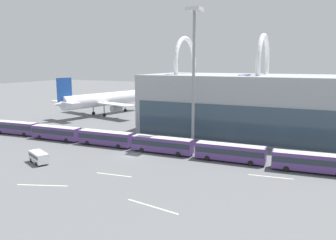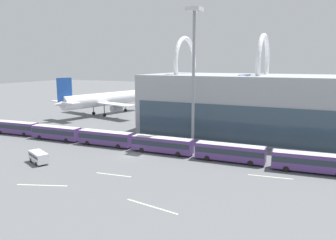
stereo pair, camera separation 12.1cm
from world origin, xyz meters
TOP-DOWN VIEW (x-y plane):
  - ground_plane at (0.00, 0.00)m, footprint 440.00×440.00m
  - airliner_at_gate_near at (-35.31, 37.33)m, footprint 31.90×35.74m
  - airliner_at_gate_far at (18.59, 40.73)m, footprint 34.09×38.30m
  - shuttle_bus_0 at (-36.40, 3.90)m, footprint 12.71×3.57m
  - shuttle_bus_1 at (-22.76, 3.68)m, footprint 12.64×3.11m
  - shuttle_bus_2 at (-9.12, 4.07)m, footprint 12.65×3.15m
  - shuttle_bus_3 at (4.52, 4.03)m, footprint 12.64×3.08m
  - shuttle_bus_4 at (18.16, 4.17)m, footprint 12.64×3.11m
  - shuttle_bus_5 at (31.80, 3.98)m, footprint 12.72×3.62m
  - service_van_foreground at (-12.48, -11.30)m, footprint 5.27×3.78m
  - floodlight_mast at (7.90, 12.14)m, footprint 2.98×2.98m
  - lane_stripe_0 at (3.19, -10.79)m, footprint 6.20×0.96m
  - lane_stripe_1 at (26.05, -1.07)m, footprint 6.78×1.12m
  - lane_stripe_2 at (1.15, 8.06)m, footprint 6.14×1.30m
  - lane_stripe_3 at (14.25, -18.54)m, footprint 7.76×1.42m
  - lane_stripe_4 at (19.33, 7.09)m, footprint 8.08×2.38m
  - lane_stripe_5 at (-3.67, -19.07)m, footprint 7.23×2.94m

SIDE VIEW (x-z plane):
  - ground_plane at x=0.00m, z-range 0.00..0.00m
  - lane_stripe_0 at x=3.19m, z-range 0.00..0.01m
  - lane_stripe_1 at x=26.05m, z-range 0.00..0.01m
  - lane_stripe_2 at x=1.15m, z-range 0.00..0.01m
  - lane_stripe_3 at x=14.25m, z-range 0.00..0.01m
  - lane_stripe_4 at x=19.33m, z-range 0.00..0.01m
  - lane_stripe_5 at x=-3.67m, z-range 0.00..0.01m
  - service_van_foreground at x=-12.48m, z-range 0.19..2.20m
  - shuttle_bus_0 at x=-36.40m, z-range 0.28..3.45m
  - shuttle_bus_1 at x=-22.76m, z-range 0.28..3.45m
  - shuttle_bus_2 at x=-9.12m, z-range 0.28..3.45m
  - shuttle_bus_3 at x=4.52m, z-range 0.28..3.45m
  - shuttle_bus_4 at x=18.16m, z-range 0.28..3.45m
  - shuttle_bus_5 at x=31.80m, z-range 0.28..3.45m
  - airliner_at_gate_far at x=18.59m, z-range -2.13..12.80m
  - airliner_at_gate_near at x=-35.31m, z-range -1.28..11.95m
  - floodlight_mast at x=7.90m, z-range 5.35..34.08m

